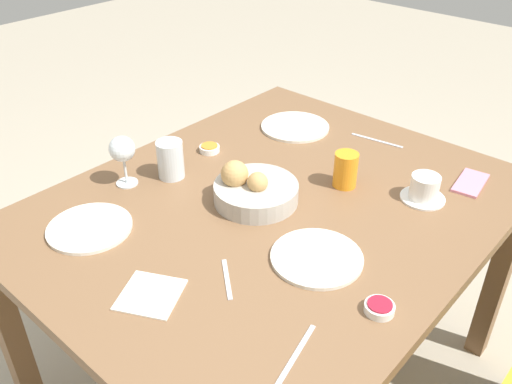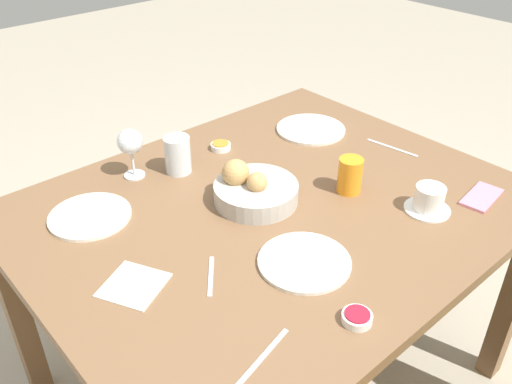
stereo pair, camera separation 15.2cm
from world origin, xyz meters
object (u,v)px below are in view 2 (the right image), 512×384
(jam_bowl_honey, at_px, (221,146))
(plate_far_center, at_px, (304,262))
(plate_near_right, at_px, (90,216))
(coffee_cup, at_px, (429,200))
(napkin, at_px, (134,285))
(cell_phone, at_px, (482,197))
(jam_bowl_berry, at_px, (357,318))
(knife_silver, at_px, (392,148))
(juice_glass, at_px, (350,175))
(water_tumbler, at_px, (178,155))
(spoon_coffee, at_px, (211,276))
(wine_glass, at_px, (130,143))
(plate_near_left, at_px, (311,129))
(bread_basket, at_px, (254,190))
(fork_silver, at_px, (261,359))

(jam_bowl_honey, bearing_deg, plate_far_center, 70.42)
(plate_near_right, distance_m, coffee_cup, 0.93)
(napkin, relative_size, cell_phone, 1.11)
(plate_far_center, height_order, jam_bowl_berry, jam_bowl_berry)
(knife_silver, relative_size, napkin, 1.04)
(juice_glass, relative_size, water_tumbler, 0.91)
(napkin, bearing_deg, spoon_coffee, 148.92)
(wine_glass, relative_size, jam_bowl_berry, 2.35)
(plate_near_left, bearing_deg, wine_glass, -12.83)
(wine_glass, relative_size, cell_phone, 0.98)
(plate_near_left, height_order, water_tumbler, water_tumbler)
(water_tumbler, distance_m, jam_bowl_honey, 0.19)
(napkin, bearing_deg, plate_near_left, -162.30)
(bread_basket, distance_m, juice_glass, 0.28)
(coffee_cup, distance_m, jam_bowl_berry, 0.49)
(bread_basket, xyz_separation_m, cell_phone, (-0.50, 0.42, -0.03))
(coffee_cup, bearing_deg, spoon_coffee, -16.37)
(plate_far_center, bearing_deg, bread_basket, -107.19)
(water_tumbler, xyz_separation_m, coffee_cup, (-0.39, 0.63, -0.02))
(bread_basket, bearing_deg, water_tumbler, -76.67)
(knife_silver, bearing_deg, spoon_coffee, 7.08)
(water_tumbler, height_order, spoon_coffee, water_tumbler)
(plate_far_center, relative_size, cell_phone, 1.44)
(water_tumbler, bearing_deg, jam_bowl_honey, -171.75)
(water_tumbler, height_order, jam_bowl_honey, water_tumbler)
(bread_basket, xyz_separation_m, water_tumbler, (0.07, -0.28, 0.02))
(plate_far_center, bearing_deg, cell_phone, 166.87)
(jam_bowl_berry, height_order, spoon_coffee, jam_bowl_berry)
(fork_silver, xyz_separation_m, napkin, (0.08, -0.35, 0.00))
(plate_far_center, distance_m, fork_silver, 0.31)
(fork_silver, bearing_deg, juice_glass, -154.45)
(fork_silver, bearing_deg, napkin, -77.25)
(wine_glass, distance_m, napkin, 0.51)
(water_tumbler, height_order, fork_silver, water_tumbler)
(bread_basket, relative_size, water_tumbler, 2.05)
(bread_basket, relative_size, juice_glass, 2.26)
(spoon_coffee, bearing_deg, bread_basket, -148.70)
(water_tumbler, relative_size, wine_glass, 0.75)
(coffee_cup, xyz_separation_m, cell_phone, (-0.17, 0.07, -0.03))
(spoon_coffee, bearing_deg, plate_near_left, -152.92)
(jam_bowl_honey, height_order, cell_phone, jam_bowl_honey)
(spoon_coffee, xyz_separation_m, napkin, (0.15, -0.09, 0.00))
(fork_silver, bearing_deg, cell_phone, -179.40)
(plate_near_left, distance_m, water_tumbler, 0.52)
(plate_near_left, distance_m, spoon_coffee, 0.82)
(jam_bowl_berry, xyz_separation_m, fork_silver, (0.22, -0.06, -0.01))
(plate_near_right, distance_m, jam_bowl_honey, 0.51)
(bread_basket, bearing_deg, knife_silver, 172.78)
(spoon_coffee, distance_m, napkin, 0.18)
(coffee_cup, height_order, fork_silver, coffee_cup)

